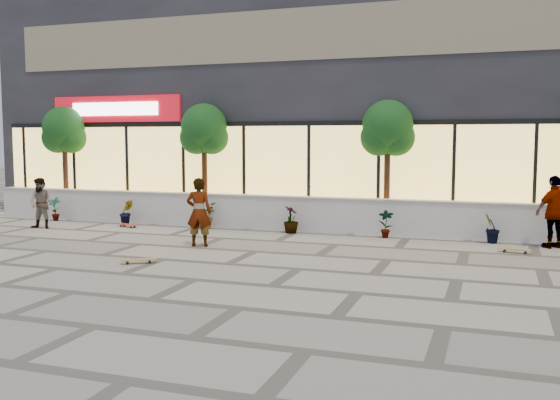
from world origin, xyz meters
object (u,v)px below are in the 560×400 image
(skater_left, at_px, (41,203))
(skater_right_near, at_px, (555,212))
(skateboard_right_near, at_px, (515,250))
(skateboard_left, at_px, (128,225))
(tree_mideast, at_px, (388,131))
(skater_center, at_px, (199,212))
(tree_west, at_px, (64,133))
(skateboard_center, at_px, (139,260))
(tree_midwest, at_px, (204,132))

(skater_left, bearing_deg, skater_right_near, -2.23)
(skater_right_near, height_order, skateboard_right_near, skater_right_near)
(skater_left, relative_size, skateboard_left, 1.94)
(tree_mideast, relative_size, skater_center, 2.20)
(skateboard_left, height_order, skateboard_right_near, skateboard_left)
(tree_west, bearing_deg, skater_right_near, -5.26)
(tree_mideast, bearing_deg, skateboard_right_near, -35.51)
(tree_mideast, height_order, skateboard_left, tree_mideast)
(skateboard_center, bearing_deg, tree_west, 102.95)
(tree_west, height_order, skater_left, tree_west)
(tree_west, distance_m, skateboard_left, 5.00)
(skateboard_center, distance_m, skateboard_left, 5.98)
(skateboard_center, xyz_separation_m, skateboard_right_near, (7.96, 4.12, -0.00))
(skater_right_near, bearing_deg, skateboard_right_near, 13.89)
(tree_midwest, xyz_separation_m, skater_center, (1.87, -4.19, -2.10))
(skater_right_near, relative_size, skateboard_right_near, 2.31)
(tree_west, bearing_deg, skateboard_left, -25.71)
(skater_center, xyz_separation_m, skater_left, (-6.02, 1.28, -0.10))
(skateboard_right_near, bearing_deg, skater_right_near, 57.88)
(tree_mideast, relative_size, skateboard_center, 5.13)
(skateboard_center, bearing_deg, tree_midwest, 69.61)
(skater_right_near, xyz_separation_m, skateboard_right_near, (-0.95, -1.06, -0.85))
(skater_center, height_order, skater_left, skater_center)
(tree_west, xyz_separation_m, skater_right_near, (16.00, -1.47, -2.06))
(skater_left, bearing_deg, skateboard_left, 18.48)
(tree_midwest, bearing_deg, skater_right_near, -7.99)
(tree_west, height_order, skater_right_near, tree_west)
(tree_west, bearing_deg, tree_mideast, 0.00)
(skateboard_center, bearing_deg, skateboard_right_near, -6.48)
(tree_mideast, distance_m, skater_right_near, 5.16)
(skater_center, bearing_deg, skater_left, -26.22)
(skater_center, xyz_separation_m, skateboard_right_near, (7.68, 1.66, -0.81))
(tree_midwest, bearing_deg, skateboard_left, -136.19)
(skater_left, relative_size, skateboard_center, 2.06)
(skateboard_center, height_order, skateboard_left, same)
(skater_center, relative_size, skateboard_left, 2.19)
(skater_left, distance_m, skateboard_left, 2.68)
(tree_midwest, xyz_separation_m, skater_right_near, (10.50, -1.47, -2.06))
(tree_midwest, bearing_deg, tree_mideast, 0.00)
(skater_center, bearing_deg, tree_midwest, -80.17)
(tree_mideast, relative_size, skateboard_right_near, 4.90)
(skateboard_left, bearing_deg, skateboard_center, -38.35)
(skater_center, height_order, skateboard_right_near, skater_center)
(skater_left, xyz_separation_m, skater_right_near, (14.66, 1.44, 0.14))
(tree_west, height_order, skater_center, tree_west)
(skater_center, bearing_deg, tree_mideast, -148.79)
(tree_mideast, distance_m, skateboard_left, 8.54)
(skateboard_left, bearing_deg, tree_midwest, 60.41)
(tree_mideast, height_order, skateboard_right_near, tree_mideast)
(skater_center, bearing_deg, skateboard_right_near, 177.96)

